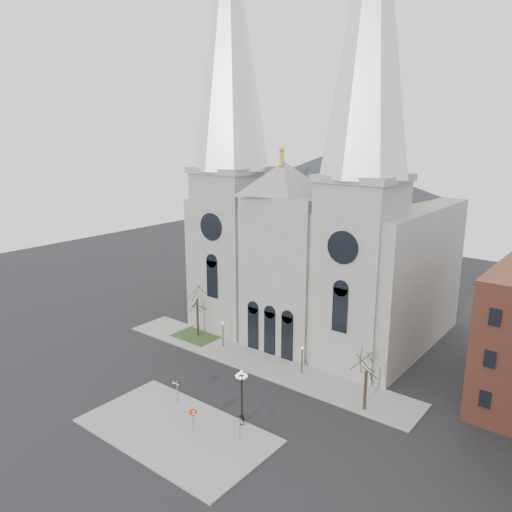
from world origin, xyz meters
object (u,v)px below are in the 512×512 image
Objects in this scene: street_name_sign at (240,427)px; one_way_sign at (177,388)px; globe_lamp at (242,391)px; stop_sign at (193,414)px.

one_way_sign is at bearing -173.47° from street_name_sign.
globe_lamp reaches higher than street_name_sign.
one_way_sign is at bearing 130.06° from stop_sign.
globe_lamp is (2.75, 3.63, 1.75)m from stop_sign.
stop_sign is at bearing -127.14° from globe_lamp.
globe_lamp is at bearing 9.12° from one_way_sign.
globe_lamp reaches higher than one_way_sign.
one_way_sign is (-4.80, 2.50, -0.09)m from stop_sign.
globe_lamp is 2.28× the size of one_way_sign.
stop_sign is 0.98× the size of one_way_sign.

